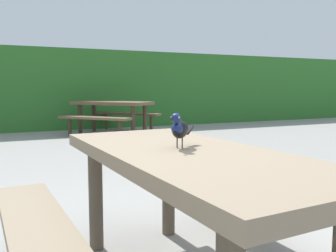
% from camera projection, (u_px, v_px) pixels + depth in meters
% --- Properties ---
extents(hedge_wall, '(28.00, 2.23, 2.02)m').
position_uv_depth(hedge_wall, '(44.00, 89.00, 9.79)').
color(hedge_wall, '#2D6B28').
rests_on(hedge_wall, ground).
extents(picnic_table_foreground, '(1.77, 1.84, 0.74)m').
position_uv_depth(picnic_table_foreground, '(187.00, 186.00, 1.84)').
color(picnic_table_foreground, '#84725B').
rests_on(picnic_table_foreground, ground).
extents(bird_grackle, '(0.23, 0.21, 0.18)m').
position_uv_depth(bird_grackle, '(180.00, 128.00, 1.85)').
color(bird_grackle, black).
rests_on(bird_grackle, picnic_table_foreground).
extents(picnic_table_mid_left, '(2.39, 2.39, 0.74)m').
position_uv_depth(picnic_table_mid_left, '(112.00, 110.00, 8.32)').
color(picnic_table_mid_left, brown).
rests_on(picnic_table_mid_left, ground).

